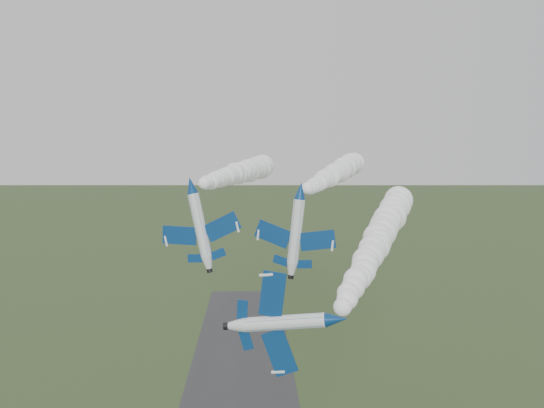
{
  "coord_description": "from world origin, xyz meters",
  "views": [
    {
      "loc": [
        2.45,
        -58.28,
        49.83
      ],
      "look_at": [
        5.15,
        20.18,
        43.45
      ],
      "focal_mm": 40.0,
      "sensor_mm": 36.0,
      "label": 1
    }
  ],
  "objects": [
    {
      "name": "jet_lead",
      "position": [
        9.94,
        -6.22,
        35.36
      ],
      "size": [
        5.37,
        11.35,
        9.42
      ],
      "rotation": [
        0.0,
        1.45,
        -0.26
      ],
      "color": "white"
    },
    {
      "name": "jet_pair_right",
      "position": [
        9.19,
        24.33,
        44.94
      ],
      "size": [
        11.4,
        13.36,
        3.4
      ],
      "rotation": [
        0.0,
        0.11,
        -0.27
      ],
      "color": "white"
    },
    {
      "name": "smoke_trail_jet_pair_right",
      "position": [
        19.15,
        59.55,
        46.4
      ],
      "size": [
        22.94,
        65.28,
        5.19
      ],
      "primitive_type": null,
      "rotation": [
        0.0,
        0.0,
        -0.27
      ],
      "color": "white"
    },
    {
      "name": "smoke_trail_jet_lead",
      "position": [
        20.64,
        26.44,
        38.23
      ],
      "size": [
        21.72,
        63.06,
        5.4
      ],
      "primitive_type": null,
      "rotation": [
        0.0,
        0.0,
        -0.26
      ],
      "color": "white"
    },
    {
      "name": "smoke_trail_jet_pair_left",
      "position": [
        0.54,
        57.66,
        46.5
      ],
      "size": [
        18.83,
        62.76,
        5.19
      ],
      "primitive_type": null,
      "rotation": [
        0.0,
        0.0,
        -0.22
      ],
      "color": "white"
    },
    {
      "name": "jet_pair_left",
      "position": [
        -5.68,
        23.34,
        45.77
      ],
      "size": [
        10.97,
        13.16,
        3.8
      ],
      "rotation": [
        0.0,
        -0.21,
        -0.22
      ],
      "color": "white"
    }
  ]
}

